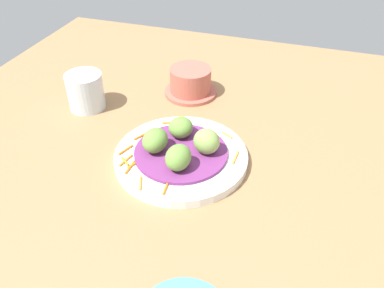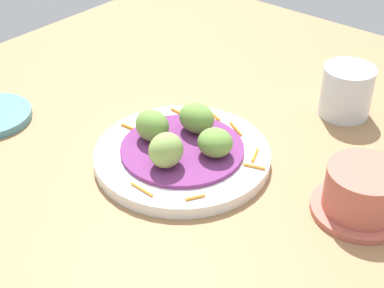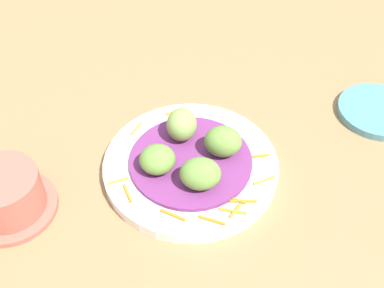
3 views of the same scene
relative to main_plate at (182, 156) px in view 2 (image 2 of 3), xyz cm
name	(u,v)px [view 2 (image 2 of 3)]	position (x,y,z in cm)	size (l,w,h in cm)	color
table_surface	(209,171)	(1.56, -3.52, -1.83)	(110.00, 110.00, 2.00)	#936D47
main_plate	(182,156)	(0.00, 0.00, 0.00)	(23.99, 23.99, 1.65)	white
cabbage_bed	(182,149)	(0.00, 0.00, 1.14)	(16.77, 16.77, 0.62)	#702D6B
carrot_garnish	(192,135)	(3.63, 1.30, 1.03)	(20.42, 22.18, 0.40)	orange
guac_scoop_left	(197,118)	(4.38, 1.11, 3.55)	(4.37, 5.30, 4.21)	olive
guac_scoop_center	(152,126)	(-1.11, 4.38, 3.62)	(5.05, 4.22, 4.36)	olive
guac_scoop_right	(166,150)	(-4.38, -1.11, 3.79)	(4.66, 4.22, 4.68)	#84A851
guac_scoop_back	(213,144)	(1.11, -4.38, 3.29)	(4.52, 4.76, 3.69)	olive
terracotta_bowl	(362,193)	(5.91, -23.31, 2.08)	(11.84, 11.84, 6.24)	#B75B4C
water_glass	(346,91)	(25.35, -10.92, 3.07)	(7.75, 7.75, 7.78)	silver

